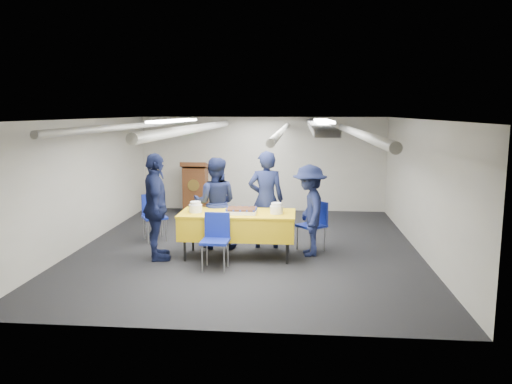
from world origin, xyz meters
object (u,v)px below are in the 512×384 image
Objects in this scene: sailor_b at (215,203)px; sheet_cake at (241,211)px; sailor_a at (266,200)px; sailor_d at (309,210)px; serving_table at (238,225)px; sailor_c at (156,207)px; podium at (196,187)px; chair_right at (315,221)px; chair_left at (154,212)px; chair_near at (216,235)px.

sheet_cake is at bearing 130.01° from sailor_b.
sailor_a is 0.88m from sailor_d.
serving_table is 1.08× the size of sailor_c.
sailor_b reaches higher than podium.
sailor_c is at bearing -162.82° from chair_right.
sheet_cake reaches higher than serving_table.
chair_left is 0.56× the size of sailor_d.
chair_right is 0.49× the size of sailor_c.
sheet_cake is 0.33× the size of sailor_d.
chair_left reaches higher than serving_table.
sailor_a reaches higher than sailor_d.
sheet_cake is 0.70m from chair_near.
podium is 3.27m from sailor_b.
sailor_b reaches higher than chair_near.
chair_near is at bearing -65.26° from sailor_d.
sailor_b is 1.70m from sailor_d.
sailor_a is at bearing -124.76° from sailor_d.
chair_right is 0.42m from sailor_d.
sailor_a reaches higher than chair_near.
sailor_d is (1.20, 0.24, 0.22)m from serving_table.
chair_right is at bearing 23.36° from serving_table.
chair_near is at bearing -126.83° from sailor_c.
chair_right is (1.23, 0.62, -0.28)m from sheet_cake.
chair_right is 0.53× the size of sailor_b.
serving_table is at bearing 66.91° from chair_near.
sheet_cake is at bearing 58.74° from chair_near.
sailor_c reaches higher than sheet_cake.
serving_table is 0.78m from sailor_b.
sheet_cake is at bearing 59.33° from sailor_a.
chair_near is at bearing -121.26° from sheet_cake.
sailor_c is at bearing -172.41° from sheet_cake.
sailor_b is (1.01, -3.10, 0.20)m from podium.
sheet_cake is at bearing -100.12° from sailor_c.
sheet_cake is at bearing -40.55° from serving_table.
sailor_d is (2.94, -0.78, 0.25)m from chair_left.
chair_right is at bearing -8.58° from chair_left.
podium is 0.71× the size of sailor_c.
sailor_c is (0.43, -1.27, 0.35)m from chair_left.
sailor_b is (-0.55, 0.63, 0.00)m from sheet_cake.
chair_near is 1.50m from sailor_a.
serving_table is at bearing -84.23° from sailor_d.
sailor_b reaches higher than serving_table.
sailor_c is (-0.84, -0.82, 0.07)m from sailor_b.
chair_right is (1.56, 1.18, 0.00)m from chair_near.
sailor_d is (0.77, -0.43, -0.10)m from sailor_a.
podium is at bearing 112.72° from sheet_cake.
sailor_d is (2.69, -3.42, 0.16)m from podium.
sailor_d reaches higher than serving_table.
sailor_d is (1.46, 0.86, 0.25)m from chair_near.
serving_table is at bearing 128.91° from sailor_b.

